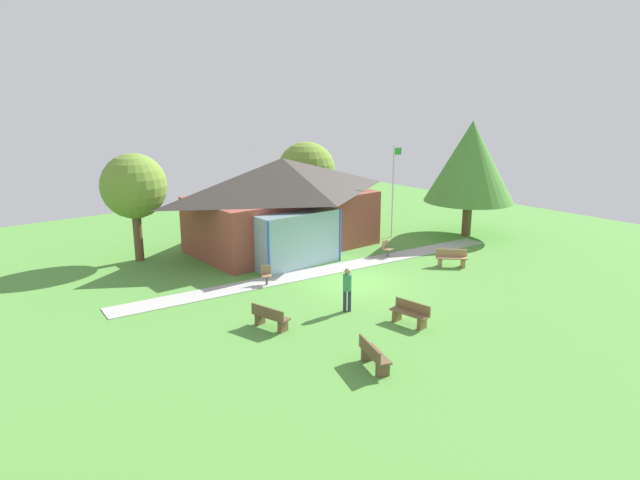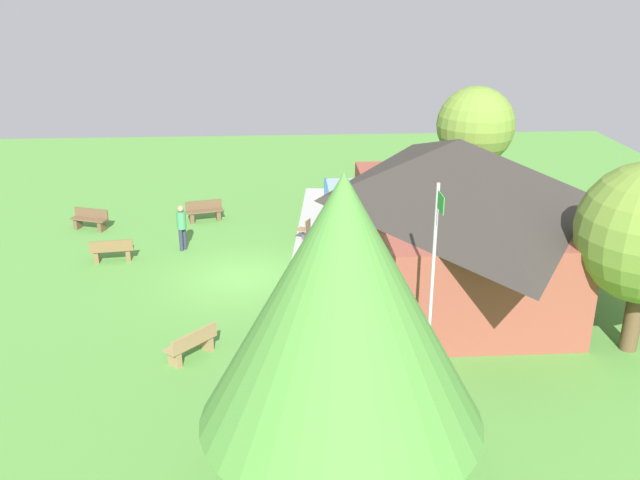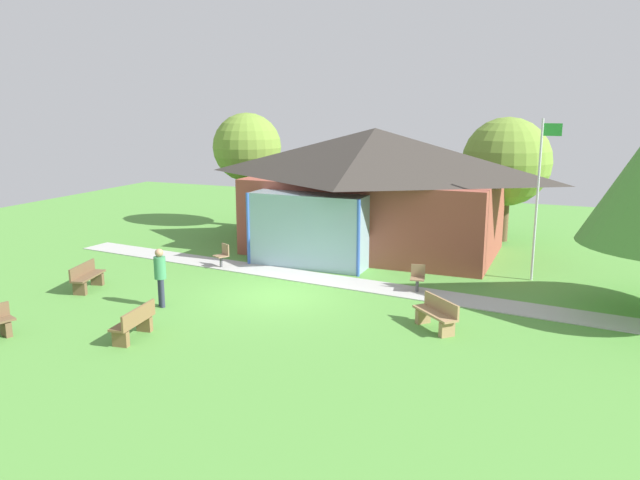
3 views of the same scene
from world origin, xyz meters
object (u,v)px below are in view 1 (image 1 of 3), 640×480
at_px(pavilion, 283,202).
at_px(tree_behind_pavilion_right, 306,172).
at_px(bench_mid_left, 270,318).
at_px(patio_chair_west, 266,276).
at_px(visitor_strolling_lawn, 347,286).
at_px(tree_east_hedge, 471,162).
at_px(flagpole, 393,187).
at_px(patio_chair_lawn_spare, 387,249).
at_px(bench_front_left, 374,356).
at_px(bench_mid_right, 452,259).
at_px(bench_front_center, 410,314).
at_px(tree_behind_pavilion_left, 134,187).

height_order(pavilion, tree_behind_pavilion_right, tree_behind_pavilion_right).
bearing_deg(bench_mid_left, patio_chair_west, 134.00).
distance_m(visitor_strolling_lawn, tree_east_hedge, 14.75).
bearing_deg(pavilion, flagpole, -17.12).
bearing_deg(tree_east_hedge, patio_chair_lawn_spare, -177.27).
height_order(bench_front_left, tree_east_hedge, tree_east_hedge).
xyz_separation_m(flagpole, bench_mid_left, (-13.05, -6.63, -2.56)).
bearing_deg(patio_chair_west, visitor_strolling_lawn, 126.08).
bearing_deg(patio_chair_west, tree_east_hedge, -152.15).
bearing_deg(bench_mid_left, tree_behind_pavilion_right, 124.04).
xyz_separation_m(patio_chair_lawn_spare, visitor_strolling_lawn, (-6.56, -4.32, 0.61)).
height_order(bench_mid_right, tree_behind_pavilion_right, tree_behind_pavilion_right).
distance_m(pavilion, bench_front_center, 11.94).
height_order(bench_front_center, bench_front_left, same).
bearing_deg(pavilion, tree_behind_pavilion_right, 40.83).
bearing_deg(tree_behind_pavilion_right, tree_east_hedge, -57.01).
distance_m(pavilion, tree_behind_pavilion_left, 7.62).
xyz_separation_m(bench_mid_left, tree_behind_pavilion_right, (11.33, 12.61, 2.99)).
height_order(flagpole, tree_behind_pavilion_left, tree_behind_pavilion_left).
height_order(visitor_strolling_lawn, tree_east_hedge, tree_east_hedge).
bearing_deg(tree_east_hedge, flagpole, 146.77).
xyz_separation_m(pavilion, tree_behind_pavilion_left, (-7.03, 2.68, 1.21)).
relative_size(bench_front_left, tree_behind_pavilion_left, 0.29).
distance_m(flagpole, tree_behind_pavilion_right, 6.24).
distance_m(flagpole, patio_chair_lawn_spare, 5.00).
bearing_deg(patio_chair_lawn_spare, visitor_strolling_lawn, 23.46).
distance_m(bench_front_center, patio_chair_lawn_spare, 8.76).
bearing_deg(bench_front_left, visitor_strolling_lawn, 168.11).
height_order(flagpole, visitor_strolling_lawn, flagpole).
relative_size(tree_behind_pavilion_left, tree_east_hedge, 0.80).
xyz_separation_m(bench_front_left, tree_behind_pavilion_right, (10.57, 17.11, 2.99)).
bearing_deg(bench_front_left, patio_chair_west, -171.95).
distance_m(tree_behind_pavilion_left, tree_behind_pavilion_right, 11.76).
bearing_deg(pavilion, patio_chair_west, -132.47).
bearing_deg(patio_chair_lawn_spare, tree_behind_pavilion_right, -109.90).
bearing_deg(tree_behind_pavilion_right, bench_front_left, -121.71).
distance_m(tree_behind_pavilion_left, tree_east_hedge, 18.59).
xyz_separation_m(flagpole, tree_behind_pavilion_right, (-1.72, 5.98, 0.43)).
distance_m(bench_front_center, tree_behind_pavilion_right, 17.33).
bearing_deg(patio_chair_west, bench_mid_left, 85.47).
relative_size(bench_mid_right, bench_front_left, 0.89).
relative_size(bench_mid_right, tree_east_hedge, 0.21).
bearing_deg(bench_mid_left, bench_front_center, 41.25).
relative_size(bench_front_left, tree_behind_pavilion_right, 0.30).
distance_m(patio_chair_lawn_spare, tree_east_hedge, 8.07).
height_order(bench_mid_left, tree_behind_pavilion_right, tree_behind_pavilion_right).
height_order(visitor_strolling_lawn, tree_behind_pavilion_left, tree_behind_pavilion_left).
xyz_separation_m(flagpole, patio_chair_west, (-10.51, -2.56, -2.55)).
distance_m(bench_front_center, patio_chair_west, 7.14).
relative_size(bench_mid_left, patio_chair_lawn_spare, 1.82).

